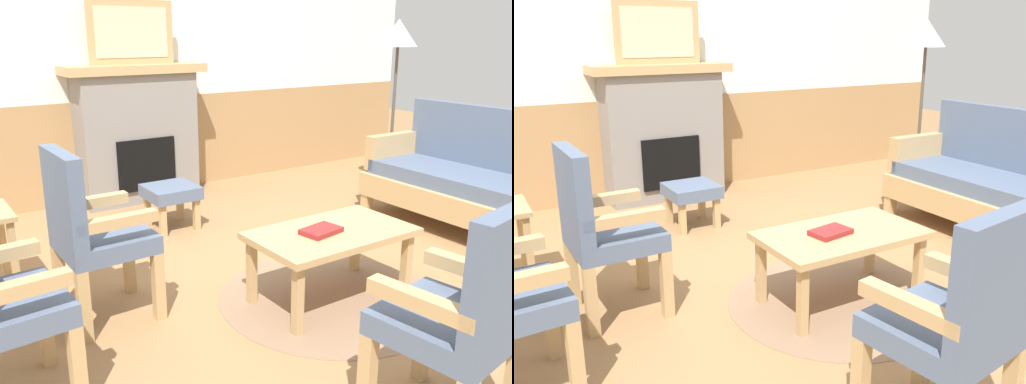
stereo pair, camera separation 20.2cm
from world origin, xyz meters
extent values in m
plane|color=#997047|center=(0.00, 0.00, 0.00)|extent=(14.00, 14.00, 0.00)
cube|color=white|center=(0.00, 2.60, 1.35)|extent=(7.20, 0.12, 2.70)
cube|color=#A87F51|center=(0.00, 2.53, 0.47)|extent=(7.20, 0.02, 0.95)
cube|color=gray|center=(0.00, 2.35, 0.60)|extent=(1.10, 0.36, 1.20)
cube|color=black|center=(0.00, 2.16, 0.38)|extent=(0.56, 0.02, 0.48)
cube|color=tan|center=(0.00, 2.35, 1.24)|extent=(1.30, 0.44, 0.08)
cube|color=tan|center=(0.00, 2.35, 1.56)|extent=(0.80, 0.03, 0.56)
cube|color=beige|center=(0.00, 2.33, 1.56)|extent=(0.68, 0.01, 0.44)
cube|color=tan|center=(1.54, 0.84, 0.08)|extent=(0.08, 0.08, 0.16)
cube|color=tan|center=(2.14, 0.84, 0.08)|extent=(0.08, 0.08, 0.16)
cube|color=tan|center=(1.84, 0.00, 0.26)|extent=(0.70, 1.80, 0.20)
cube|color=slate|center=(1.84, 0.00, 0.42)|extent=(0.60, 1.70, 0.12)
cube|color=slate|center=(2.14, 0.00, 0.73)|extent=(0.10, 1.70, 0.50)
cube|color=tan|center=(1.84, 0.85, 0.53)|extent=(0.60, 0.10, 0.30)
cube|color=tan|center=(-0.29, -0.48, 0.20)|extent=(0.05, 0.05, 0.40)
cube|color=tan|center=(0.55, -0.48, 0.20)|extent=(0.05, 0.05, 0.40)
cube|color=tan|center=(-0.29, -0.04, 0.20)|extent=(0.05, 0.05, 0.40)
cube|color=tan|center=(0.55, -0.04, 0.20)|extent=(0.05, 0.05, 0.40)
cube|color=tan|center=(0.13, -0.26, 0.42)|extent=(0.96, 0.56, 0.04)
cylinder|color=#896B51|center=(0.13, -0.26, 0.00)|extent=(1.35, 1.35, 0.01)
cube|color=maroon|center=(0.05, -0.26, 0.46)|extent=(0.25, 0.19, 0.03)
cube|color=tan|center=(-0.26, 1.28, 0.13)|extent=(0.05, 0.05, 0.26)
cube|color=tan|center=(0.04, 1.28, 0.13)|extent=(0.05, 0.05, 0.26)
cube|color=tan|center=(-0.26, 1.58, 0.13)|extent=(0.05, 0.05, 0.26)
cube|color=tan|center=(0.04, 1.58, 0.13)|extent=(0.05, 0.05, 0.26)
cube|color=slate|center=(-0.11, 1.43, 0.31)|extent=(0.40, 0.40, 0.10)
cube|color=tan|center=(-0.84, 0.52, 0.20)|extent=(0.06, 0.06, 0.40)
cube|color=tan|center=(-0.83, 0.10, 0.20)|extent=(0.06, 0.06, 0.40)
cube|color=tan|center=(-1.26, 0.51, 0.20)|extent=(0.06, 0.06, 0.40)
cube|color=tan|center=(-1.25, 0.09, 0.20)|extent=(0.06, 0.06, 0.40)
cube|color=slate|center=(-1.04, 0.30, 0.45)|extent=(0.49, 0.49, 0.10)
cube|color=slate|center=(-1.24, 0.30, 0.74)|extent=(0.09, 0.48, 0.48)
cube|color=tan|center=(-1.05, 0.51, 0.62)|extent=(0.44, 0.08, 0.06)
cube|color=tan|center=(-1.04, 0.10, 0.62)|extent=(0.44, 0.08, 0.06)
cube|color=tan|center=(-1.47, -0.01, 0.20)|extent=(0.06, 0.06, 0.40)
cube|color=tan|center=(-1.44, -0.43, 0.20)|extent=(0.06, 0.06, 0.40)
cube|color=tan|center=(-0.47, -1.16, 0.20)|extent=(0.07, 0.07, 0.40)
cube|color=tan|center=(-0.06, -1.10, 0.20)|extent=(0.07, 0.07, 0.40)
cube|color=slate|center=(-0.23, -1.34, 0.45)|extent=(0.54, 0.54, 0.10)
cube|color=slate|center=(-0.20, -1.54, 0.74)|extent=(0.49, 0.15, 0.48)
cube|color=tan|center=(-0.44, -1.37, 0.62)|extent=(0.13, 0.45, 0.06)
cube|color=tan|center=(-0.03, -1.31, 0.62)|extent=(0.13, 0.45, 0.06)
cube|color=tan|center=(-1.45, 1.09, 0.26)|extent=(0.04, 0.04, 0.52)
cube|color=tan|center=(-1.45, 0.73, 0.26)|extent=(0.04, 0.04, 0.52)
cylinder|color=#332D28|center=(2.20, 1.20, 0.01)|extent=(0.24, 0.24, 0.03)
cylinder|color=#4C473D|center=(2.20, 1.20, 0.73)|extent=(0.03, 0.03, 1.40)
cone|color=silver|center=(2.20, 1.20, 1.55)|extent=(0.36, 0.36, 0.25)
camera|label=1|loc=(-1.94, -2.53, 1.56)|focal=38.61mm
camera|label=2|loc=(-1.77, -2.64, 1.56)|focal=38.61mm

